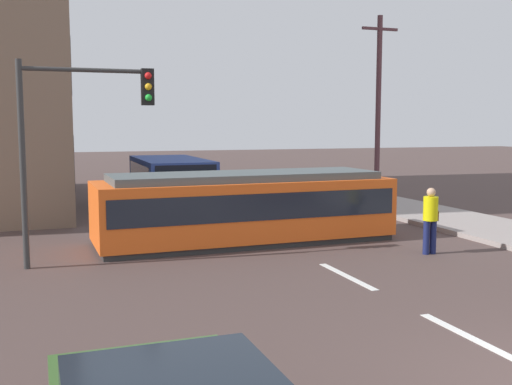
# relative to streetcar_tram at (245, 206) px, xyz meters

# --- Properties ---
(ground_plane) EXTENTS (120.00, 120.00, 0.00)m
(ground_plane) POSITION_rel_streetcar_tram_xyz_m (0.84, -0.39, -0.99)
(ground_plane) COLOR #4A3936
(lane_stripe_1) EXTENTS (0.16, 2.40, 0.01)m
(lane_stripe_1) POSITION_rel_streetcar_tram_xyz_m (0.84, -8.39, -0.99)
(lane_stripe_1) COLOR silver
(lane_stripe_1) RESTS_ON ground
(lane_stripe_2) EXTENTS (0.16, 2.40, 0.01)m
(lane_stripe_2) POSITION_rel_streetcar_tram_xyz_m (0.84, -4.39, -0.99)
(lane_stripe_2) COLOR silver
(lane_stripe_2) RESTS_ON ground
(lane_stripe_3) EXTENTS (0.16, 2.40, 0.01)m
(lane_stripe_3) POSITION_rel_streetcar_tram_xyz_m (0.84, 6.00, -0.99)
(lane_stripe_3) COLOR silver
(lane_stripe_3) RESTS_ON ground
(lane_stripe_4) EXTENTS (0.16, 2.40, 0.01)m
(lane_stripe_4) POSITION_rel_streetcar_tram_xyz_m (0.84, 12.00, -0.99)
(lane_stripe_4) COLOR silver
(lane_stripe_4) RESTS_ON ground
(streetcar_tram) EXTENTS (8.18, 2.74, 1.93)m
(streetcar_tram) POSITION_rel_streetcar_tram_xyz_m (0.00, 0.00, 0.00)
(streetcar_tram) COLOR orange
(streetcar_tram) RESTS_ON ground
(city_bus) EXTENTS (2.58, 6.01, 1.87)m
(city_bus) POSITION_rel_streetcar_tram_xyz_m (-0.36, 8.53, 0.09)
(city_bus) COLOR #2D4698
(city_bus) RESTS_ON ground
(pedestrian_crossing) EXTENTS (0.50, 0.36, 1.67)m
(pedestrian_crossing) POSITION_rel_streetcar_tram_xyz_m (3.87, -3.04, -0.05)
(pedestrian_crossing) COLOR navy
(pedestrian_crossing) RESTS_ON ground
(traffic_light_mast) EXTENTS (3.00, 0.33, 4.65)m
(traffic_light_mast) POSITION_rel_streetcar_tram_xyz_m (-4.40, -1.38, 2.29)
(traffic_light_mast) COLOR #333333
(traffic_light_mast) RESTS_ON ground
(utility_pole_mid) EXTENTS (1.80, 0.24, 8.16)m
(utility_pole_mid) POSITION_rel_streetcar_tram_xyz_m (9.45, 9.02, 3.27)
(utility_pole_mid) COLOR brown
(utility_pole_mid) RESTS_ON ground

